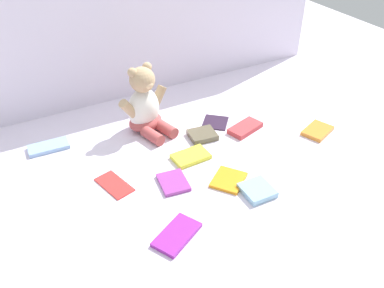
% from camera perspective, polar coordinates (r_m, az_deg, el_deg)
% --- Properties ---
extents(ground_plane, '(3.20, 3.20, 0.00)m').
position_cam_1_polar(ground_plane, '(1.45, -1.33, -1.04)').
color(ground_plane, silver).
extents(backdrop_drape, '(1.81, 0.03, 0.69)m').
position_cam_1_polar(backdrop_drape, '(1.69, -9.34, 17.18)').
color(backdrop_drape, silver).
rests_on(backdrop_drape, ground_plane).
extents(teddy_bear, '(0.21, 0.21, 0.25)m').
position_cam_1_polar(teddy_bear, '(1.53, -6.49, 5.12)').
color(teddy_bear, white).
rests_on(teddy_bear, ground_plane).
extents(book_case_0, '(0.14, 0.14, 0.01)m').
position_cam_1_polar(book_case_0, '(1.32, 5.05, -4.94)').
color(book_case_0, orange).
rests_on(book_case_0, ground_plane).
extents(book_case_1, '(0.13, 0.13, 0.01)m').
position_cam_1_polar(book_case_1, '(1.60, 3.22, 3.05)').
color(book_case_1, '#291930').
rests_on(book_case_1, ground_plane).
extents(book_case_2, '(0.10, 0.14, 0.01)m').
position_cam_1_polar(book_case_2, '(1.32, -10.65, -5.45)').
color(book_case_2, red).
rests_on(book_case_2, ground_plane).
extents(book_case_3, '(0.14, 0.12, 0.01)m').
position_cam_1_polar(book_case_3, '(1.61, 16.88, 1.75)').
color(book_case_3, orange).
rests_on(book_case_3, ground_plane).
extents(book_case_4, '(0.10, 0.10, 0.02)m').
position_cam_1_polar(book_case_4, '(1.51, 1.44, 1.26)').
color(book_case_4, brown).
rests_on(book_case_4, ground_plane).
extents(book_case_5, '(0.14, 0.07, 0.01)m').
position_cam_1_polar(book_case_5, '(1.54, -19.12, -0.38)').
color(book_case_5, '#84A8D4').
rests_on(book_case_5, ground_plane).
extents(book_case_6, '(0.13, 0.08, 0.02)m').
position_cam_1_polar(book_case_6, '(1.41, -0.18, -1.73)').
color(book_case_6, yellow).
rests_on(book_case_6, ground_plane).
extents(book_case_7, '(0.09, 0.10, 0.02)m').
position_cam_1_polar(book_case_7, '(1.29, 8.96, -6.32)').
color(book_case_7, '#87B9D4').
rests_on(book_case_7, ground_plane).
extents(book_case_8, '(0.16, 0.13, 0.01)m').
position_cam_1_polar(book_case_8, '(1.15, -2.10, -12.36)').
color(book_case_8, purple).
rests_on(book_case_8, ground_plane).
extents(book_case_9, '(0.15, 0.10, 0.02)m').
position_cam_1_polar(book_case_9, '(1.56, 7.32, 2.19)').
color(book_case_9, '#BD363A').
rests_on(book_case_9, ground_plane).
extents(book_case_10, '(0.10, 0.12, 0.01)m').
position_cam_1_polar(book_case_10, '(1.31, -2.59, -5.29)').
color(book_case_10, '#953894').
rests_on(book_case_10, ground_plane).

